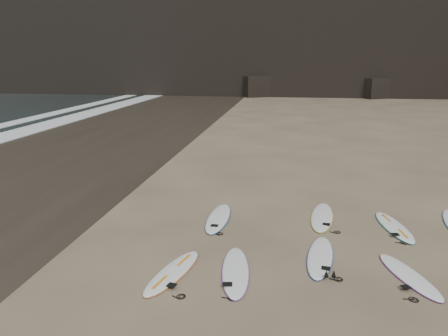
% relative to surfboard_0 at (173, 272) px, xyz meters
% --- Properties ---
extents(ground, '(240.00, 240.00, 0.00)m').
position_rel_surfboard_0_xyz_m(ground, '(3.97, 0.84, -0.04)').
color(ground, '#897559').
rests_on(ground, ground).
extents(wet_sand, '(12.00, 200.00, 0.01)m').
position_rel_surfboard_0_xyz_m(wet_sand, '(-9.03, 10.84, -0.04)').
color(wet_sand, '#383026').
rests_on(wet_sand, ground).
extents(surfboard_0, '(1.08, 2.38, 0.08)m').
position_rel_surfboard_0_xyz_m(surfboard_0, '(0.00, 0.00, 0.00)').
color(surfboard_0, white).
rests_on(surfboard_0, ground).
extents(surfboard_1, '(0.88, 2.51, 0.09)m').
position_rel_surfboard_0_xyz_m(surfboard_1, '(1.38, 0.26, 0.00)').
color(surfboard_1, white).
rests_on(surfboard_1, ground).
extents(surfboard_2, '(0.87, 2.46, 0.09)m').
position_rel_surfboard_0_xyz_m(surfboard_2, '(3.30, 1.29, 0.00)').
color(surfboard_2, white).
rests_on(surfboard_2, ground).
extents(surfboard_3, '(1.25, 2.27, 0.08)m').
position_rel_surfboard_0_xyz_m(surfboard_3, '(5.17, 0.61, -0.00)').
color(surfboard_3, white).
rests_on(surfboard_3, ground).
extents(surfboard_5, '(0.63, 2.53, 0.09)m').
position_rel_surfboard_0_xyz_m(surfboard_5, '(0.46, 3.47, 0.00)').
color(surfboard_5, white).
rests_on(surfboard_5, ground).
extents(surfboard_6, '(0.89, 2.60, 0.09)m').
position_rel_surfboard_0_xyz_m(surfboard_6, '(3.52, 4.05, 0.00)').
color(surfboard_6, white).
rests_on(surfboard_6, ground).
extents(surfboard_7, '(0.98, 2.45, 0.09)m').
position_rel_surfboard_0_xyz_m(surfboard_7, '(5.48, 3.54, 0.00)').
color(surfboard_7, white).
rests_on(surfboard_7, ground).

